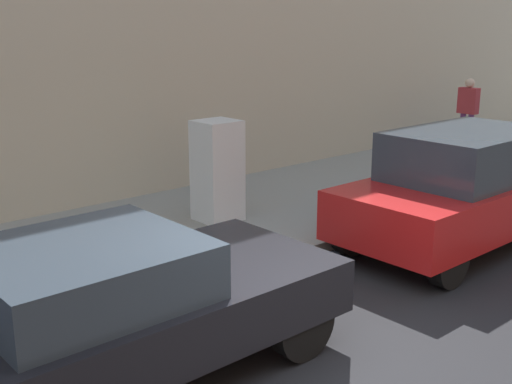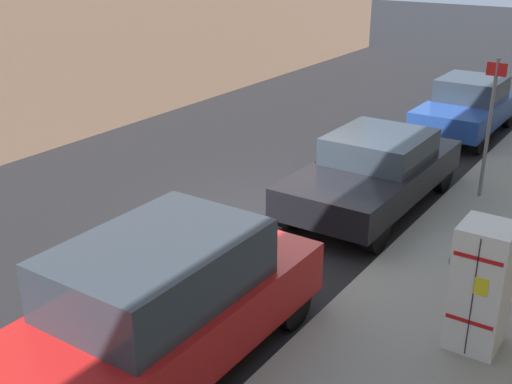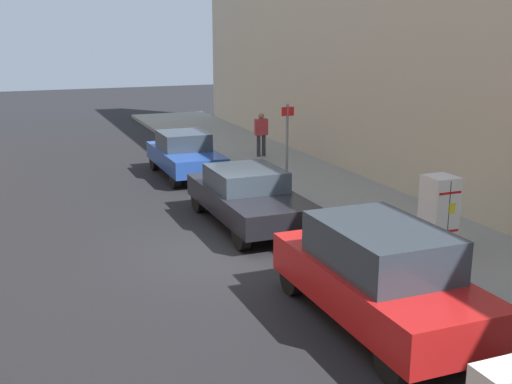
% 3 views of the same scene
% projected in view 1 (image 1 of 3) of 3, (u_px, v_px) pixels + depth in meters
% --- Properties ---
extents(ground_plane, '(80.00, 80.00, 0.00)m').
position_uv_depth(ground_plane, '(312.00, 373.00, 6.13)').
color(ground_plane, black).
extents(sidewalk_slab, '(4.01, 44.00, 0.16)m').
position_uv_depth(sidewalk_slab, '(100.00, 252.00, 9.13)').
color(sidewalk_slab, gray).
rests_on(sidewalk_slab, ground).
extents(discarded_refrigerator, '(0.62, 0.66, 1.61)m').
position_uv_depth(discarded_refrigerator, '(217.00, 171.00, 10.16)').
color(discarded_refrigerator, white).
rests_on(discarded_refrigerator, sidewalk_slab).
extents(manhole_cover, '(0.70, 0.70, 0.02)m').
position_uv_depth(manhole_cover, '(128.00, 258.00, 8.63)').
color(manhole_cover, '#47443F').
rests_on(manhole_cover, sidewalk_slab).
extents(pedestrian_standing_near, '(0.50, 0.23, 1.74)m').
position_uv_depth(pedestrian_standing_near, '(468.00, 107.00, 16.11)').
color(pedestrian_standing_near, '#7A3D7F').
rests_on(pedestrian_standing_near, sidewalk_slab).
extents(parked_sedan_dark, '(1.89, 4.49, 1.42)m').
position_uv_depth(parked_sedan_dark, '(106.00, 310.00, 5.75)').
color(parked_sedan_dark, black).
rests_on(parked_sedan_dark, ground).
extents(parked_suv_red, '(1.86, 4.47, 1.73)m').
position_uv_depth(parked_suv_red, '(466.00, 187.00, 9.54)').
color(parked_suv_red, red).
rests_on(parked_suv_red, ground).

